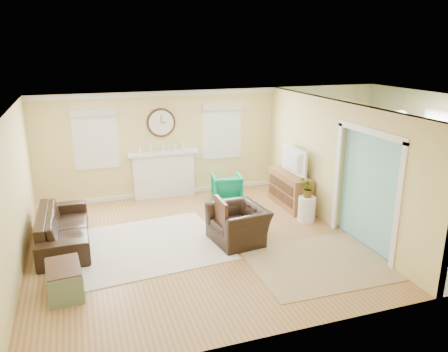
{
  "coord_description": "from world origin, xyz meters",
  "views": [
    {
      "loc": [
        -3.41,
        -7.4,
        3.66
      ],
      "look_at": [
        -0.8,
        0.3,
        1.2
      ],
      "focal_mm": 35.0,
      "sensor_mm": 36.0,
      "label": 1
    }
  ],
  "objects": [
    {
      "name": "partition",
      "position": [
        1.51,
        0.28,
        1.36
      ],
      "size": [
        0.17,
        6.0,
        2.6
      ],
      "color": "#E2CD81",
      "rests_on": "ground"
    },
    {
      "name": "trunk",
      "position": [
        -3.82,
        -1.06,
        0.23
      ],
      "size": [
        0.56,
        0.85,
        0.47
      ],
      "color": "slate",
      "rests_on": "floor"
    },
    {
      "name": "garden_stool",
      "position": [
        1.08,
        0.32,
        0.27
      ],
      "size": [
        0.37,
        0.37,
        0.54
      ],
      "primitive_type": "cylinder",
      "color": "white",
      "rests_on": "floor"
    },
    {
      "name": "dining_chair_w",
      "position": [
        2.12,
        -0.45,
        0.61
      ],
      "size": [
        0.56,
        0.56,
        1.04
      ],
      "color": "white",
      "rests_on": "floor"
    },
    {
      "name": "rug_jute",
      "position": [
        0.35,
        -1.47,
        0.01
      ],
      "size": [
        2.37,
        1.95,
        0.01
      ],
      "primitive_type": "cube",
      "rotation": [
        0.0,
        0.0,
        -0.02
      ],
      "color": "tan",
      "rests_on": "floor"
    },
    {
      "name": "french_doors",
      "position": [
        4.45,
        0.0,
        1.1
      ],
      "size": [
        0.06,
        1.7,
        2.2
      ],
      "color": "white",
      "rests_on": "ground"
    },
    {
      "name": "dining_chair_n",
      "position": [
        2.78,
        0.74,
        0.6
      ],
      "size": [
        0.56,
        0.56,
        1.02
      ],
      "color": "slate",
      "rests_on": "floor"
    },
    {
      "name": "rug_cream",
      "position": [
        -2.38,
        0.2,
        0.01
      ],
      "size": [
        3.02,
        2.68,
        0.02
      ],
      "primitive_type": "cube",
      "rotation": [
        0.0,
        0.0,
        0.09
      ],
      "color": "beige",
      "rests_on": "floor"
    },
    {
      "name": "credenza",
      "position": [
        1.15,
        1.26,
        0.4
      ],
      "size": [
        0.48,
        1.4,
        0.8
      ],
      "color": "brown",
      "rests_on": "floor"
    },
    {
      "name": "window_right",
      "position": [
        0.05,
        2.95,
        1.66
      ],
      "size": [
        1.05,
        0.13,
        1.42
      ],
      "color": "white",
      "rests_on": "wall_back"
    },
    {
      "name": "green_chair",
      "position": [
        -0.1,
        2.14,
        0.32
      ],
      "size": [
        0.8,
        0.81,
        0.64
      ],
      "primitive_type": "imported",
      "rotation": [
        0.0,
        0.0,
        2.97
      ],
      "color": "#078151",
      "rests_on": "floor"
    },
    {
      "name": "eames_chair",
      "position": [
        -0.67,
        -0.16,
        0.35
      ],
      "size": [
        1.07,
        1.19,
        0.7
      ],
      "primitive_type": "imported",
      "rotation": [
        0.0,
        0.0,
        -1.44
      ],
      "color": "black",
      "rests_on": "floor"
    },
    {
      "name": "wall_left",
      "position": [
        -4.5,
        0.0,
        1.3
      ],
      "size": [
        0.02,
        6.0,
        2.6
      ],
      "primitive_type": "cube",
      "color": "#E2CD81",
      "rests_on": "ground"
    },
    {
      "name": "ceiling",
      "position": [
        0.0,
        0.0,
        2.6
      ],
      "size": [
        9.0,
        6.0,
        0.02
      ],
      "primitive_type": "cube",
      "color": "white",
      "rests_on": "wall_back"
    },
    {
      "name": "wall_clock",
      "position": [
        -1.5,
        2.97,
        1.85
      ],
      "size": [
        0.7,
        0.07,
        0.7
      ],
      "color": "#472619",
      "rests_on": "wall_back"
    },
    {
      "name": "dining_table",
      "position": [
        2.73,
        -0.36,
        0.32
      ],
      "size": [
        1.18,
        1.89,
        0.63
      ],
      "primitive_type": "imported",
      "rotation": [
        0.0,
        0.0,
        1.47
      ],
      "color": "#472619",
      "rests_on": "floor"
    },
    {
      "name": "tv",
      "position": [
        1.13,
        1.26,
        1.11
      ],
      "size": [
        0.16,
        1.08,
        0.62
      ],
      "primitive_type": "imported",
      "rotation": [
        0.0,
        0.0,
        1.59
      ],
      "color": "black",
      "rests_on": "credenza"
    },
    {
      "name": "potted_plant",
      "position": [
        1.08,
        0.32,
        0.74
      ],
      "size": [
        0.47,
        0.45,
        0.4
      ],
      "primitive_type": "imported",
      "rotation": [
        0.0,
        0.0,
        3.66
      ],
      "color": "#337F33",
      "rests_on": "garden_stool"
    },
    {
      "name": "window_left",
      "position": [
        -3.05,
        2.95,
        1.66
      ],
      "size": [
        1.05,
        0.13,
        1.42
      ],
      "color": "white",
      "rests_on": "wall_back"
    },
    {
      "name": "fireplace",
      "position": [
        -1.5,
        2.88,
        0.6
      ],
      "size": [
        1.7,
        0.3,
        1.17
      ],
      "color": "white",
      "rests_on": "ground"
    },
    {
      "name": "pendant",
      "position": [
        3.0,
        0.0,
        2.2
      ],
      "size": [
        0.3,
        0.3,
        0.55
      ],
      "color": "gold",
      "rests_on": "ceiling"
    },
    {
      "name": "rug_grey",
      "position": [
        2.73,
        -0.36,
        0.01
      ],
      "size": [
        2.41,
        3.02,
        0.01
      ],
      "primitive_type": "cube",
      "color": "slate",
      "rests_on": "floor"
    },
    {
      "name": "wall_front",
      "position": [
        0.0,
        -3.0,
        1.3
      ],
      "size": [
        9.0,
        0.02,
        2.6
      ],
      "primitive_type": "cube",
      "color": "#E2CD81",
      "rests_on": "ground"
    },
    {
      "name": "floor",
      "position": [
        0.0,
        0.0,
        0.0
      ],
      "size": [
        9.0,
        9.0,
        0.0
      ],
      "primitive_type": "plane",
      "color": "olive",
      "rests_on": "ground"
    },
    {
      "name": "dining_chair_e",
      "position": [
        3.44,
        -0.46,
        0.53
      ],
      "size": [
        0.42,
        0.42,
        0.9
      ],
      "color": "slate",
      "rests_on": "floor"
    },
    {
      "name": "dining_chair_s",
      "position": [
        2.63,
        -1.38,
        0.52
      ],
      "size": [
        0.43,
        0.43,
        0.88
      ],
      "color": "slate",
      "rests_on": "floor"
    },
    {
      "name": "wall_back",
      "position": [
        0.0,
        3.0,
        1.3
      ],
      "size": [
        9.0,
        0.02,
        2.6
      ],
      "primitive_type": "cube",
      "color": "#E2CD81",
      "rests_on": "ground"
    },
    {
      "name": "sofa",
      "position": [
        -3.84,
        0.81,
        0.33
      ],
      "size": [
        0.9,
        2.28,
        0.66
      ],
      "primitive_type": "imported",
      "rotation": [
        0.0,
        0.0,
        1.56
      ],
      "color": "black",
      "rests_on": "floor"
    }
  ]
}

